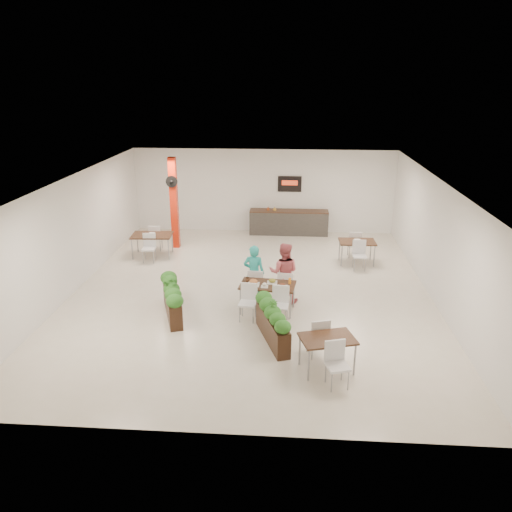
% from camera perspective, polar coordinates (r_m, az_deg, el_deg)
% --- Properties ---
extents(ground, '(12.00, 12.00, 0.00)m').
position_cam_1_polar(ground, '(14.19, -0.56, -4.12)').
color(ground, beige).
rests_on(ground, ground).
extents(room_shell, '(10.10, 12.10, 3.22)m').
position_cam_1_polar(room_shell, '(13.50, -0.58, 3.69)').
color(room_shell, white).
rests_on(room_shell, ground).
extents(red_column, '(0.40, 0.41, 3.20)m').
position_cam_1_polar(red_column, '(17.69, -9.35, 6.09)').
color(red_column, red).
rests_on(red_column, ground).
extents(service_counter, '(3.00, 0.64, 2.20)m').
position_cam_1_polar(service_counter, '(19.31, 3.76, 3.94)').
color(service_counter, '#312E2B').
rests_on(service_counter, ground).
extents(main_table, '(1.48, 1.75, 0.92)m').
position_cam_1_polar(main_table, '(12.82, 1.29, -3.73)').
color(main_table, black).
rests_on(main_table, ground).
extents(diner_man, '(0.61, 0.44, 1.57)m').
position_cam_1_polar(diner_man, '(13.39, -0.23, -1.97)').
color(diner_man, teal).
rests_on(diner_man, ground).
extents(diner_woman, '(0.87, 0.72, 1.65)m').
position_cam_1_polar(diner_woman, '(13.34, 3.20, -1.90)').
color(diner_woman, '#CF5C64').
rests_on(diner_woman, ground).
extents(planter_left, '(0.90, 1.89, 1.03)m').
position_cam_1_polar(planter_left, '(12.84, -9.57, -4.58)').
color(planter_left, black).
rests_on(planter_left, ground).
extents(planter_right, '(0.89, 1.85, 1.01)m').
position_cam_1_polar(planter_right, '(11.49, 1.90, -7.43)').
color(planter_right, black).
rests_on(planter_right, ground).
extents(side_table_a, '(1.39, 1.64, 0.92)m').
position_cam_1_polar(side_table_a, '(17.20, -11.79, 2.07)').
color(side_table_a, black).
rests_on(side_table_a, ground).
extents(side_table_b, '(1.18, 1.63, 0.92)m').
position_cam_1_polar(side_table_b, '(16.49, 11.47, 1.27)').
color(side_table_b, black).
rests_on(side_table_b, ground).
extents(side_table_c, '(1.26, 1.67, 0.92)m').
position_cam_1_polar(side_table_c, '(10.44, 8.16, -9.88)').
color(side_table_c, black).
rests_on(side_table_c, ground).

